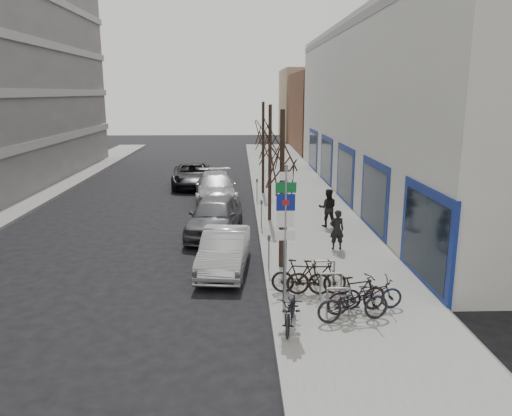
{
  "coord_description": "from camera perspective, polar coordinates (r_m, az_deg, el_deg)",
  "views": [
    {
      "loc": [
        1.18,
        -12.83,
        6.03
      ],
      "look_at": [
        1.77,
        4.5,
        2.0
      ],
      "focal_mm": 35.0,
      "sensor_mm": 36.0,
      "label": 1
    }
  ],
  "objects": [
    {
      "name": "bike_near_left",
      "position": [
        12.98,
        4.06,
        -11.19
      ],
      "size": [
        0.91,
        1.88,
        1.1
      ],
      "primitive_type": "imported",
      "rotation": [
        0.0,
        0.0,
        -0.21
      ],
      "color": "black",
      "rests_on": "sidewalk_east"
    },
    {
      "name": "pedestrian_near",
      "position": [
        19.26,
        9.23,
        -2.46
      ],
      "size": [
        0.6,
        0.42,
        1.55
      ],
      "primitive_type": "imported",
      "rotation": [
        0.0,
        0.0,
        3.24
      ],
      "color": "black",
      "rests_on": "sidewalk_east"
    },
    {
      "name": "bike_mid_curb",
      "position": [
        14.33,
        13.04,
        -9.17
      ],
      "size": [
        1.78,
        0.62,
        1.07
      ],
      "primitive_type": "imported",
      "rotation": [
        0.0,
        0.0,
        1.62
      ],
      "color": "black",
      "rests_on": "sidewalk_east"
    },
    {
      "name": "parked_car_mid",
      "position": [
        21.52,
        -4.72,
        -0.91
      ],
      "size": [
        2.64,
        5.17,
        1.68
      ],
      "primitive_type": "imported",
      "rotation": [
        0.0,
        0.0,
        -0.14
      ],
      "color": "#505055",
      "rests_on": "ground"
    },
    {
      "name": "parked_car_back",
      "position": [
        28.05,
        -4.6,
        2.32
      ],
      "size": [
        2.68,
        5.74,
        1.62
      ],
      "primitive_type": "imported",
      "rotation": [
        0.0,
        0.0,
        0.07
      ],
      "color": "#939297",
      "rests_on": "ground"
    },
    {
      "name": "tree_far",
      "position": [
        29.43,
        0.83,
        9.33
      ],
      "size": [
        1.8,
        1.8,
        5.5
      ],
      "color": "black",
      "rests_on": "ground"
    },
    {
      "name": "bike_near_right",
      "position": [
        13.99,
        11.44,
        -9.59
      ],
      "size": [
        1.89,
        1.04,
        1.1
      ],
      "primitive_type": "imported",
      "rotation": [
        0.0,
        0.0,
        1.87
      ],
      "color": "black",
      "rests_on": "sidewalk_east"
    },
    {
      "name": "tree_mid",
      "position": [
        22.95,
        1.62,
        8.27
      ],
      "size": [
        1.8,
        1.8,
        5.5
      ],
      "color": "black",
      "rests_on": "ground"
    },
    {
      "name": "commercial_building",
      "position": [
        32.9,
        27.22,
        9.88
      ],
      "size": [
        20.0,
        32.0,
        10.0
      ],
      "primitive_type": "cube",
      "color": "#B7B7B2",
      "rests_on": "ground"
    },
    {
      "name": "tan_building_far",
      "position": [
        68.96,
        8.51,
        11.68
      ],
      "size": [
        13.0,
        12.0,
        9.0
      ],
      "primitive_type": "cube",
      "color": "#937A5B",
      "rests_on": "ground"
    },
    {
      "name": "sidewalk_east",
      "position": [
        23.83,
        6.12,
        -1.46
      ],
      "size": [
        5.0,
        70.0,
        0.15
      ],
      "primitive_type": "cube",
      "color": "slate",
      "rests_on": "ground"
    },
    {
      "name": "bike_far_inner",
      "position": [
        15.01,
        6.92,
        -7.83
      ],
      "size": [
        1.81,
        0.56,
        1.1
      ],
      "primitive_type": "imported",
      "rotation": [
        0.0,
        0.0,
        1.56
      ],
      "color": "black",
      "rests_on": "sidewalk_east"
    },
    {
      "name": "meter_mid",
      "position": [
        21.96,
        0.63,
        -0.38
      ],
      "size": [
        0.1,
        0.08,
        1.27
      ],
      "color": "gray",
      "rests_on": "sidewalk_east"
    },
    {
      "name": "brick_building_far",
      "position": [
        54.17,
        10.84,
        10.72
      ],
      "size": [
        12.0,
        14.0,
        8.0
      ],
      "primitive_type": "cube",
      "color": "brown",
      "rests_on": "ground"
    },
    {
      "name": "highway_sign_pole",
      "position": [
        13.36,
        3.37,
        -2.45
      ],
      "size": [
        0.55,
        0.1,
        4.2
      ],
      "color": "gray",
      "rests_on": "ground"
    },
    {
      "name": "ground",
      "position": [
        14.23,
        -6.67,
        -12.09
      ],
      "size": [
        120.0,
        120.0,
        0.0
      ],
      "primitive_type": "plane",
      "color": "black",
      "rests_on": "ground"
    },
    {
      "name": "lane_car",
      "position": [
        32.87,
        -7.3,
        3.76
      ],
      "size": [
        2.94,
        5.67,
        1.53
      ],
      "primitive_type": "imported",
      "rotation": [
        0.0,
        0.0,
        0.08
      ],
      "color": "black",
      "rests_on": "ground"
    },
    {
      "name": "meter_back",
      "position": [
        27.33,
        0.12,
        2.3
      ],
      "size": [
        0.1,
        0.08,
        1.27
      ],
      "color": "gray",
      "rests_on": "sidewalk_east"
    },
    {
      "name": "meter_front",
      "position": [
        16.66,
        1.49,
        -4.79
      ],
      "size": [
        0.1,
        0.08,
        1.27
      ],
      "color": "gray",
      "rests_on": "sidewalk_east"
    },
    {
      "name": "bike_mid_inner",
      "position": [
        15.0,
        5.18,
        -7.81
      ],
      "size": [
        1.87,
        0.85,
        1.09
      ],
      "primitive_type": "imported",
      "rotation": [
        0.0,
        0.0,
        1.39
      ],
      "color": "black",
      "rests_on": "sidewalk_east"
    },
    {
      "name": "bike_rack",
      "position": [
        14.7,
        8.55,
        -8.5
      ],
      "size": [
        0.66,
        2.26,
        0.83
      ],
      "color": "gray",
      "rests_on": "sidewalk_east"
    },
    {
      "name": "tree_near",
      "position": [
        16.5,
        3.02,
        6.36
      ],
      "size": [
        1.8,
        1.8,
        5.5
      ],
      "color": "black",
      "rests_on": "ground"
    },
    {
      "name": "pedestrian_far",
      "position": [
        22.46,
        8.2,
        0.05
      ],
      "size": [
        0.69,
        0.51,
        1.73
      ],
      "primitive_type": "imported",
      "rotation": [
        0.0,
        0.0,
        3.02
      ],
      "color": "black",
      "rests_on": "sidewalk_east"
    },
    {
      "name": "bike_far_curb",
      "position": [
        13.49,
        11.05,
        -10.21
      ],
      "size": [
        2.05,
        0.94,
        1.2
      ],
      "primitive_type": "imported",
      "rotation": [
        0.0,
        0.0,
        1.75
      ],
      "color": "black",
      "rests_on": "sidewalk_east"
    },
    {
      "name": "parked_car_front",
      "position": [
        17.28,
        -3.65,
        -4.89
      ],
      "size": [
        1.88,
        4.41,
        1.41
      ],
      "primitive_type": "imported",
      "rotation": [
        0.0,
        0.0,
        -0.09
      ],
      "color": "#B4B5BA",
      "rests_on": "ground"
    }
  ]
}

